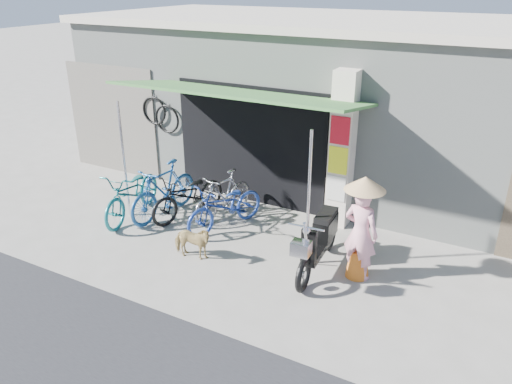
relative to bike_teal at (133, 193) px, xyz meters
The scene contains 13 objects.
ground 3.02m from the bike_teal, 14.82° to the right, with size 80.00×80.00×0.00m, color gray.
bicycle_shop 5.36m from the bike_teal, 56.43° to the left, with size 12.30×5.30×3.66m.
shop_pillar 4.21m from the bike_teal, 24.32° to the left, with size 0.42×0.44×3.00m.
awning 2.94m from the bike_teal, 23.67° to the left, with size 4.60×1.88×2.72m.
neighbour_left 2.91m from the bike_teal, 139.25° to the left, with size 2.60×0.06×2.60m, color #6B665B.
bike_teal is the anchor object (origin of this frame).
bike_blue 0.62m from the bike_teal, 32.01° to the left, with size 0.52×1.85×1.11m, color #225A9E.
bike_black 1.12m from the bike_teal, 27.86° to the left, with size 0.62×1.79×0.94m, color black.
bike_silver 1.82m from the bike_teal, 27.64° to the left, with size 0.45×1.59×0.96m, color #9D9CA0.
bike_navy 1.96m from the bike_teal, 12.88° to the left, with size 0.62×1.79×0.94m, color navy.
street_dog 2.15m from the bike_teal, 21.78° to the right, with size 0.34×0.74×0.62m, color tan.
moped 4.00m from the bike_teal, ahead, with size 0.56×1.97×1.11m.
nun 4.68m from the bike_teal, ahead, with size 0.64×0.64×1.75m.
Camera 1 is at (3.63, -6.08, 4.51)m, focal length 35.00 mm.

